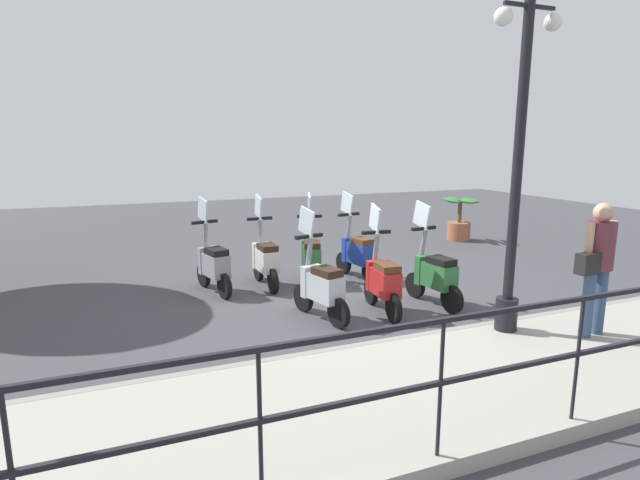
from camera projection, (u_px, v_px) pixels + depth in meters
ground_plane at (353, 295)px, 8.02m from camera, size 28.00×28.00×0.00m
promenade_walkway at (486, 374)px, 5.14m from camera, size 2.20×20.00×0.15m
fence_railing at (580, 334)px, 4.02m from camera, size 0.04×16.03×1.07m
lamp_post_near at (516, 182)px, 5.79m from camera, size 0.26×0.90×4.09m
pedestrian_with_bag at (598, 260)px, 5.78m from camera, size 0.35×0.64×1.59m
potted_palm at (459, 222)px, 12.38m from camera, size 1.06×0.66×1.05m
scooter_near_0 at (434, 274)px, 7.44m from camera, size 1.23×0.44×1.54m
scooter_near_1 at (382, 280)px, 7.10m from camera, size 1.23×0.44×1.54m
scooter_near_2 at (321, 286)px, 6.84m from camera, size 1.21×0.52×1.54m
scooter_far_0 at (357, 252)px, 8.90m from camera, size 1.23×0.46×1.54m
scooter_far_1 at (311, 256)px, 8.63m from camera, size 1.21×0.53×1.54m
scooter_far_2 at (265, 259)px, 8.39m from camera, size 1.23×0.44×1.54m
scooter_far_3 at (213, 264)px, 8.06m from camera, size 1.21×0.51×1.54m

